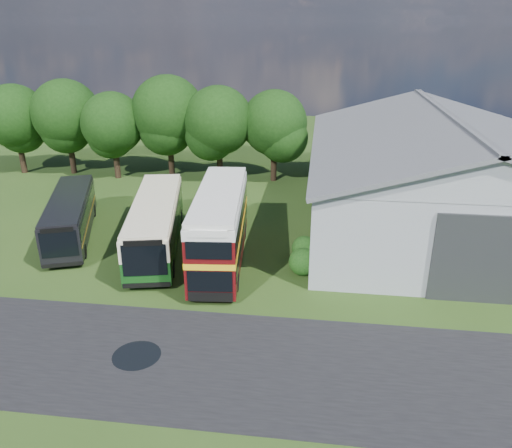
# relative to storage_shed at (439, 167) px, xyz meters

# --- Properties ---
(ground) EXTENTS (120.00, 120.00, 0.00)m
(ground) POSITION_rel_storage_shed_xyz_m (-15.00, -15.98, -4.17)
(ground) COLOR #243E13
(ground) RESTS_ON ground
(asphalt_road) EXTENTS (60.00, 8.00, 0.02)m
(asphalt_road) POSITION_rel_storage_shed_xyz_m (-12.00, -18.98, -4.17)
(asphalt_road) COLOR black
(asphalt_road) RESTS_ON ground
(puddle) EXTENTS (2.20, 2.20, 0.01)m
(puddle) POSITION_rel_storage_shed_xyz_m (-16.50, -18.98, -4.17)
(puddle) COLOR black
(puddle) RESTS_ON ground
(storage_shed) EXTENTS (18.80, 24.80, 8.15)m
(storage_shed) POSITION_rel_storage_shed_xyz_m (0.00, 0.00, 0.00)
(storage_shed) COLOR gray
(storage_shed) RESTS_ON ground
(tree_far_left) EXTENTS (6.12, 6.12, 8.64)m
(tree_far_left) POSITION_rel_storage_shed_xyz_m (-38.00, 8.02, 1.40)
(tree_far_left) COLOR black
(tree_far_left) RESTS_ON ground
(tree_left_a) EXTENTS (6.46, 6.46, 9.12)m
(tree_left_a) POSITION_rel_storage_shed_xyz_m (-33.00, 8.52, 1.71)
(tree_left_a) COLOR black
(tree_left_a) RESTS_ON ground
(tree_left_b) EXTENTS (5.78, 5.78, 8.16)m
(tree_left_b) POSITION_rel_storage_shed_xyz_m (-28.00, 7.52, 1.09)
(tree_left_b) COLOR black
(tree_left_b) RESTS_ON ground
(tree_mid) EXTENTS (6.80, 6.80, 9.60)m
(tree_mid) POSITION_rel_storage_shed_xyz_m (-23.00, 8.82, 2.02)
(tree_mid) COLOR black
(tree_mid) RESTS_ON ground
(tree_right_a) EXTENTS (6.26, 6.26, 8.83)m
(tree_right_a) POSITION_rel_storage_shed_xyz_m (-18.00, 7.82, 1.52)
(tree_right_a) COLOR black
(tree_right_a) RESTS_ON ground
(tree_right_b) EXTENTS (5.98, 5.98, 8.45)m
(tree_right_b) POSITION_rel_storage_shed_xyz_m (-13.00, 8.62, 1.27)
(tree_right_b) COLOR black
(tree_right_b) RESTS_ON ground
(shrub_front) EXTENTS (1.70, 1.70, 1.70)m
(shrub_front) POSITION_rel_storage_shed_xyz_m (-9.40, -9.98, -4.17)
(shrub_front) COLOR #194714
(shrub_front) RESTS_ON ground
(shrub_mid) EXTENTS (1.60, 1.60, 1.60)m
(shrub_mid) POSITION_rel_storage_shed_xyz_m (-9.40, -7.98, -4.17)
(shrub_mid) COLOR #194714
(shrub_mid) RESTS_ON ground
(bus_green_single) EXTENTS (5.31, 12.41, 3.33)m
(bus_green_single) POSITION_rel_storage_shed_xyz_m (-19.17, -7.58, -2.39)
(bus_green_single) COLOR black
(bus_green_single) RESTS_ON ground
(bus_maroon_double) EXTENTS (3.77, 11.05, 4.66)m
(bus_maroon_double) POSITION_rel_storage_shed_xyz_m (-14.58, -9.05, -1.84)
(bus_maroon_double) COLOR black
(bus_maroon_double) RESTS_ON ground
(bus_dark_single) EXTENTS (5.98, 10.91, 2.95)m
(bus_dark_single) POSITION_rel_storage_shed_xyz_m (-25.62, -6.62, -2.59)
(bus_dark_single) COLOR black
(bus_dark_single) RESTS_ON ground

